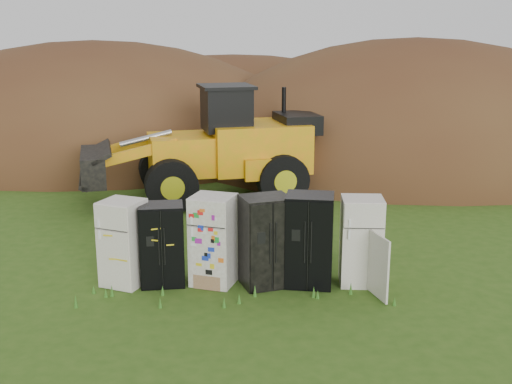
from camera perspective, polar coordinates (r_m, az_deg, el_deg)
ground at (r=13.18m, az=-1.19°, el=-8.12°), size 120.00×120.00×0.00m
fridge_leftmost at (r=13.13m, az=-11.70°, el=-4.45°), size 0.99×0.98×1.75m
fridge_black_side at (r=13.02m, az=-8.36°, el=-4.64°), size 0.95×0.79×1.67m
fridge_sticker at (r=12.91m, az=-3.80°, el=-4.29°), size 1.01×0.97×1.83m
fridge_dark_mid at (r=12.81m, az=0.87°, el=-4.39°), size 1.14×1.03×1.84m
fridge_black_right at (r=12.87m, az=4.75°, el=-4.27°), size 1.04×0.90×1.87m
fridge_open_door at (r=13.07m, az=9.33°, el=-4.33°), size 0.85×0.79×1.79m
wheel_loader at (r=19.12m, az=-5.15°, el=4.29°), size 7.55×4.46×3.42m
dirt_mound_right at (r=25.49m, az=13.56°, el=2.57°), size 17.13×12.56×9.43m
dirt_mound_left at (r=27.77m, az=-13.76°, el=3.51°), size 18.24×13.68×9.14m
dirt_mound_back at (r=31.31m, az=-2.00°, el=5.11°), size 19.40×12.93×7.66m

